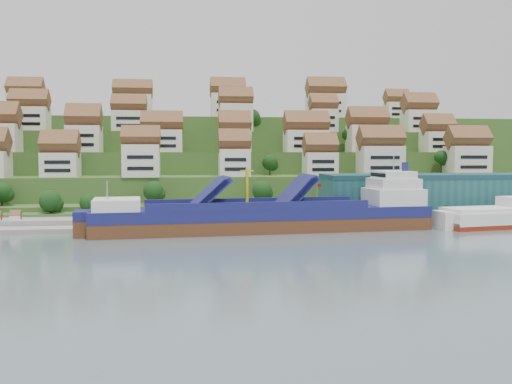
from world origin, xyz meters
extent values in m
plane|color=slate|center=(0.00, 0.00, 0.00)|extent=(300.00, 300.00, 0.00)
cube|color=gray|center=(20.00, 15.00, 1.10)|extent=(180.00, 14.00, 2.20)
cube|color=#2D4C1E|center=(0.00, 86.00, 2.00)|extent=(260.00, 128.00, 4.00)
cube|color=#2D4C1E|center=(0.00, 91.00, 5.50)|extent=(260.00, 118.00, 11.00)
cube|color=#2D4C1E|center=(0.00, 99.00, 9.00)|extent=(260.00, 102.00, 18.00)
cube|color=#2D4C1E|center=(0.00, 107.00, 12.50)|extent=(260.00, 86.00, 25.00)
cube|color=#2D4C1E|center=(0.00, 116.00, 15.50)|extent=(260.00, 68.00, 31.00)
cube|color=silver|center=(-49.62, 41.11, 14.42)|extent=(10.06, 8.57, 6.83)
cube|color=silver|center=(-26.51, 35.05, 15.56)|extent=(10.19, 7.03, 9.13)
cube|color=silver|center=(-0.09, 37.17, 14.96)|extent=(8.78, 7.62, 7.91)
cube|color=silver|center=(25.77, 38.79, 14.45)|extent=(9.39, 7.73, 6.91)
cube|color=silver|center=(44.12, 37.88, 15.40)|extent=(12.72, 8.26, 8.81)
cube|color=silver|center=(73.13, 40.33, 15.46)|extent=(12.29, 8.31, 8.92)
cube|color=silver|center=(-45.13, 54.59, 22.08)|extent=(10.18, 8.98, 8.16)
cube|color=silver|center=(-21.35, 55.34, 21.51)|extent=(12.59, 7.90, 7.01)
cube|color=silver|center=(1.45, 53.28, 21.33)|extent=(9.79, 8.56, 6.65)
cube|color=silver|center=(24.86, 54.32, 21.52)|extent=(13.78, 8.36, 7.05)
cube|color=silver|center=(45.98, 56.22, 22.46)|extent=(12.70, 8.18, 8.92)
cube|color=silver|center=(70.28, 55.46, 21.41)|extent=(9.91, 8.04, 6.83)
cube|color=silver|center=(-64.62, 68.31, 28.85)|extent=(11.84, 7.86, 7.70)
cube|color=silver|center=(-32.91, 71.44, 28.52)|extent=(11.35, 7.30, 7.04)
cube|color=silver|center=(3.31, 69.06, 29.75)|extent=(11.16, 7.79, 9.51)
cube|color=silver|center=(33.96, 68.13, 28.96)|extent=(9.18, 7.14, 7.92)
cube|color=silver|center=(69.94, 70.14, 29.01)|extent=(11.35, 8.47, 8.03)
cube|color=silver|center=(-70.83, 87.91, 34.93)|extent=(11.93, 8.03, 7.86)
cube|color=silver|center=(-33.13, 89.79, 35.14)|extent=(13.80, 7.51, 8.28)
cube|color=silver|center=(2.08, 87.89, 35.44)|extent=(12.62, 8.15, 8.88)
cube|color=silver|center=(40.03, 88.77, 35.64)|extent=(14.18, 8.73, 9.28)
cube|color=silver|center=(69.88, 92.13, 34.37)|extent=(9.20, 7.05, 6.75)
ellipsoid|color=#183F15|center=(-61.94, 27.93, 7.57)|extent=(5.24, 5.24, 5.24)
ellipsoid|color=#183F15|center=(6.51, 26.11, 7.50)|extent=(5.43, 5.43, 5.43)
ellipsoid|color=#183F15|center=(-22.76, 26.29, 7.56)|extent=(5.45, 5.45, 5.45)
ellipsoid|color=#183F15|center=(65.85, 43.11, 16.48)|extent=(4.29, 4.29, 4.29)
ellipsoid|color=#183F15|center=(11.32, 43.66, 14.86)|extent=(4.75, 4.75, 4.75)
ellipsoid|color=#183F15|center=(40.55, 59.83, 23.86)|extent=(4.17, 4.17, 4.17)
ellipsoid|color=#183F15|center=(-51.39, 59.38, 22.03)|extent=(6.20, 6.20, 6.20)
ellipsoid|color=#183F15|center=(9.43, 73.21, 30.24)|extent=(5.92, 5.92, 5.92)
ellipsoid|color=#183F15|center=(35.98, 75.94, 29.49)|extent=(4.41, 4.41, 4.41)
ellipsoid|color=#183F15|center=(36.46, 73.97, 29.02)|extent=(4.05, 4.05, 4.05)
ellipsoid|color=#183F15|center=(-47.76, 19.00, 5.80)|extent=(5.49, 5.49, 5.49)
ellipsoid|color=#183F15|center=(-38.45, 19.00, 5.26)|extent=(4.64, 4.64, 4.64)
cube|color=#205557|center=(52.00, 17.00, 7.20)|extent=(60.00, 15.00, 10.00)
cylinder|color=gray|center=(18.00, 10.00, 6.20)|extent=(0.16, 0.16, 8.00)
cube|color=maroon|center=(18.60, 10.00, 9.80)|extent=(1.20, 0.05, 0.80)
cube|color=white|center=(-54.00, 11.50, 2.10)|extent=(2.40, 2.20, 2.20)
cube|color=#562F1A|center=(3.33, 0.02, 1.00)|extent=(77.68, 17.88, 4.94)
cube|color=navy|center=(3.33, 0.02, 4.24)|extent=(77.69, 17.99, 2.57)
cube|color=silver|center=(-29.14, -2.55, 6.71)|extent=(10.73, 12.00, 2.57)
cube|color=#262628|center=(1.36, -0.14, 5.53)|extent=(49.99, 13.93, 0.30)
cube|color=navy|center=(-9.46, -0.99, 8.88)|extent=(8.23, 11.45, 6.82)
cube|color=navy|center=(10.22, 0.56, 8.88)|extent=(7.86, 11.42, 7.21)
cylinder|color=gold|center=(-0.61, -0.29, 9.87)|extent=(0.74, 0.74, 8.88)
cube|color=silver|center=(34.81, 2.51, 7.40)|extent=(12.69, 12.15, 3.95)
cube|color=silver|center=(34.81, 2.51, 10.56)|extent=(10.63, 10.81, 2.47)
cube|color=silver|center=(34.81, 2.51, 12.63)|extent=(8.57, 9.48, 1.78)
cylinder|color=navy|center=(37.77, 2.74, 14.51)|extent=(1.70, 1.70, 2.17)
cube|color=maroon|center=(59.39, -0.10, 0.54)|extent=(28.04, 13.95, 2.32)
cube|color=white|center=(59.39, -0.10, 2.50)|extent=(28.05, 14.05, 2.86)
cube|color=white|center=(59.39, -0.10, 4.29)|extent=(26.56, 12.77, 1.07)
camera|label=1|loc=(-14.93, -127.69, 17.99)|focal=40.00mm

